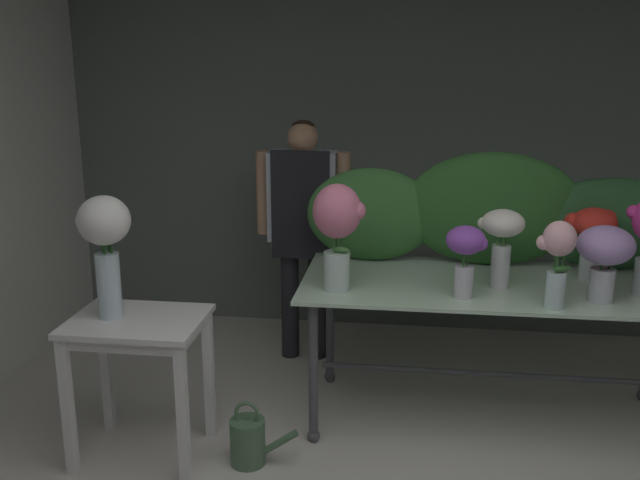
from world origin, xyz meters
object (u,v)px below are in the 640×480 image
(vase_ivory_snapdragons, at_px, (502,237))
(vase_blush_freesia, at_px, (557,257))
(display_table_glass, at_px, (495,302))
(vase_white_roses_tall, at_px, (105,241))
(vase_rosy_roses, at_px, (338,225))
(side_table_white, at_px, (138,340))
(vase_lilac_peonies, at_px, (606,253))
(florist, at_px, (303,215))
(vase_violet_stock, at_px, (466,251))
(vase_scarlet_lilies, at_px, (593,233))
(watering_can, at_px, (249,441))

(vase_ivory_snapdragons, relative_size, vase_blush_freesia, 0.97)
(display_table_glass, height_order, vase_white_roses_tall, vase_white_roses_tall)
(display_table_glass, xyz_separation_m, vase_rosy_roses, (-0.84, -0.24, 0.46))
(side_table_white, distance_m, vase_lilac_peonies, 2.36)
(side_table_white, height_order, vase_white_roses_tall, vase_white_roses_tall)
(side_table_white, height_order, florist, florist)
(florist, bearing_deg, vase_violet_stock, -45.63)
(display_table_glass, bearing_deg, vase_scarlet_lilies, 14.58)
(vase_scarlet_lilies, relative_size, vase_blush_freesia, 0.92)
(side_table_white, xyz_separation_m, vase_white_roses_tall, (-0.13, -0.00, 0.51))
(vase_ivory_snapdragons, relative_size, vase_scarlet_lilies, 1.06)
(side_table_white, distance_m, watering_can, 0.75)
(florist, relative_size, vase_blush_freesia, 3.72)
(display_table_glass, xyz_separation_m, vase_white_roses_tall, (-1.94, -0.60, 0.44))
(display_table_glass, distance_m, vase_white_roses_tall, 2.08)
(vase_white_roses_tall, distance_m, watering_can, 1.23)
(florist, relative_size, vase_ivory_snapdragons, 3.83)
(vase_ivory_snapdragons, height_order, vase_violet_stock, vase_ivory_snapdragons)
(vase_violet_stock, xyz_separation_m, vase_white_roses_tall, (-1.75, -0.32, 0.08))
(florist, xyz_separation_m, watering_can, (-0.07, -1.35, -0.88))
(display_table_glass, relative_size, watering_can, 5.98)
(vase_violet_stock, distance_m, vase_scarlet_lilies, 0.82)
(vase_scarlet_lilies, bearing_deg, florist, 160.62)
(florist, distance_m, vase_lilac_peonies, 1.93)
(side_table_white, bearing_deg, watering_can, -2.36)
(vase_ivory_snapdragons, distance_m, vase_blush_freesia, 0.37)
(vase_violet_stock, bearing_deg, vase_blush_freesia, -12.97)
(vase_lilac_peonies, height_order, vase_scarlet_lilies, vase_scarlet_lilies)
(side_table_white, relative_size, florist, 0.46)
(vase_white_roses_tall, bearing_deg, vase_scarlet_lilies, 16.61)
(vase_rosy_roses, relative_size, watering_can, 1.60)
(vase_violet_stock, distance_m, vase_blush_freesia, 0.44)
(vase_ivory_snapdragons, distance_m, vase_violet_stock, 0.28)
(side_table_white, xyz_separation_m, vase_violet_stock, (1.61, 0.32, 0.43))
(florist, bearing_deg, display_table_glass, -31.69)
(display_table_glass, relative_size, florist, 1.30)
(vase_rosy_roses, xyz_separation_m, watering_can, (-0.41, -0.38, -1.04))
(display_table_glass, relative_size, vase_ivory_snapdragons, 4.99)
(vase_rosy_roses, xyz_separation_m, vase_violet_stock, (0.65, -0.04, -0.10))
(florist, xyz_separation_m, vase_blush_freesia, (1.41, -1.10, 0.08))
(vase_ivory_snapdragons, distance_m, vase_lilac_peonies, 0.51)
(side_table_white, xyz_separation_m, vase_blush_freesia, (2.04, 0.22, 0.45))
(vase_ivory_snapdragons, bearing_deg, vase_scarlet_lilies, 23.42)
(side_table_white, height_order, vase_lilac_peonies, vase_lilac_peonies)
(display_table_glass, height_order, vase_blush_freesia, vase_blush_freesia)
(vase_rosy_roses, xyz_separation_m, vase_blush_freesia, (1.07, -0.13, -0.09))
(display_table_glass, relative_size, vase_violet_stock, 5.64)
(florist, height_order, watering_can, florist)
(vase_scarlet_lilies, bearing_deg, vase_ivory_snapdragons, -156.58)
(display_table_glass, distance_m, vase_blush_freesia, 0.58)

